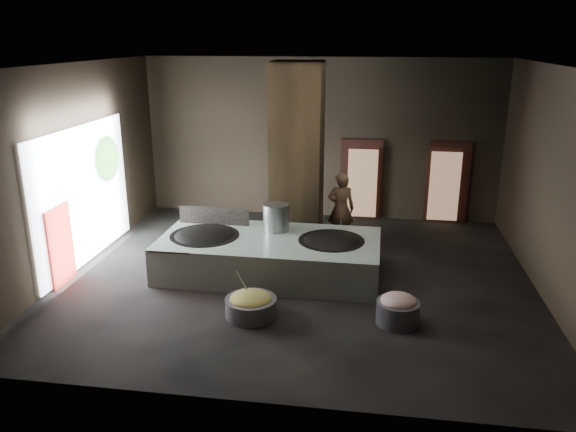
% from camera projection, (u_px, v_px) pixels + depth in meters
% --- Properties ---
extents(floor, '(10.00, 9.00, 0.10)m').
position_uv_depth(floor, '(298.00, 278.00, 12.34)').
color(floor, black).
rests_on(floor, ground).
extents(ceiling, '(10.00, 9.00, 0.10)m').
position_uv_depth(ceiling, '(300.00, 62.00, 10.93)').
color(ceiling, black).
rests_on(ceiling, back_wall).
extents(back_wall, '(10.00, 0.10, 4.50)m').
position_uv_depth(back_wall, '(320.00, 139.00, 15.92)').
color(back_wall, black).
rests_on(back_wall, ground).
extents(front_wall, '(10.00, 0.10, 4.50)m').
position_uv_depth(front_wall, '(253.00, 259.00, 7.36)').
color(front_wall, black).
rests_on(front_wall, ground).
extents(left_wall, '(0.10, 9.00, 4.50)m').
position_uv_depth(left_wall, '(72.00, 169.00, 12.36)').
color(left_wall, black).
rests_on(left_wall, ground).
extents(right_wall, '(0.10, 9.00, 4.50)m').
position_uv_depth(right_wall, '(556.00, 186.00, 10.92)').
color(right_wall, black).
rests_on(right_wall, ground).
extents(pillar, '(1.20, 1.20, 4.50)m').
position_uv_depth(pillar, '(297.00, 158.00, 13.47)').
color(pillar, black).
rests_on(pillar, ground).
extents(hearth_platform, '(4.81, 2.35, 0.83)m').
position_uv_depth(hearth_platform, '(270.00, 256.00, 12.37)').
color(hearth_platform, silver).
rests_on(hearth_platform, ground).
extents(platform_cap, '(4.68, 2.24, 0.03)m').
position_uv_depth(platform_cap, '(269.00, 239.00, 12.25)').
color(platform_cap, black).
rests_on(platform_cap, hearth_platform).
extents(wok_left, '(1.51, 1.51, 0.42)m').
position_uv_depth(wok_left, '(205.00, 239.00, 12.43)').
color(wok_left, black).
rests_on(wok_left, hearth_platform).
extents(wok_left_rim, '(1.54, 1.54, 0.05)m').
position_uv_depth(wok_left_rim, '(205.00, 236.00, 12.40)').
color(wok_left_rim, black).
rests_on(wok_left_rim, hearth_platform).
extents(wok_right, '(1.40, 1.40, 0.39)m').
position_uv_depth(wok_right, '(331.00, 244.00, 12.12)').
color(wok_right, black).
rests_on(wok_right, hearth_platform).
extents(wok_right_rim, '(1.43, 1.43, 0.05)m').
position_uv_depth(wok_right_rim, '(331.00, 241.00, 12.10)').
color(wok_right_rim, black).
rests_on(wok_right_rim, hearth_platform).
extents(stock_pot, '(0.58, 0.58, 0.62)m').
position_uv_depth(stock_pot, '(276.00, 217.00, 12.66)').
color(stock_pot, '#919497').
rests_on(stock_pot, hearth_platform).
extents(splash_guard, '(1.66, 0.09, 0.42)m').
position_uv_depth(splash_guard, '(214.00, 216.00, 13.09)').
color(splash_guard, black).
rests_on(splash_guard, hearth_platform).
extents(cook, '(0.70, 0.47, 1.85)m').
position_uv_depth(cook, '(341.00, 209.00, 14.01)').
color(cook, '#906A49').
rests_on(cook, ground).
extents(veg_basin, '(1.15, 1.15, 0.36)m').
position_uv_depth(veg_basin, '(251.00, 307.00, 10.54)').
color(veg_basin, slate).
rests_on(veg_basin, ground).
extents(veg_fill, '(0.80, 0.80, 0.25)m').
position_uv_depth(veg_fill, '(251.00, 299.00, 10.48)').
color(veg_fill, '#87A54F').
rests_on(veg_fill, veg_basin).
extents(ladle, '(0.26, 0.32, 0.69)m').
position_uv_depth(ladle, '(244.00, 285.00, 10.59)').
color(ladle, '#919497').
rests_on(ladle, veg_basin).
extents(meat_basin, '(0.79, 0.79, 0.43)m').
position_uv_depth(meat_basin, '(398.00, 312.00, 10.26)').
color(meat_basin, slate).
rests_on(meat_basin, ground).
extents(meat_fill, '(0.66, 0.66, 0.25)m').
position_uv_depth(meat_fill, '(399.00, 301.00, 10.19)').
color(meat_fill, tan).
rests_on(meat_fill, meat_basin).
extents(doorway_near, '(1.18, 0.08, 2.38)m').
position_uv_depth(doorway_near, '(361.00, 181.00, 16.01)').
color(doorway_near, black).
rests_on(doorway_near, ground).
extents(doorway_near_glow, '(0.83, 0.04, 1.96)m').
position_uv_depth(doorway_near_glow, '(362.00, 184.00, 15.88)').
color(doorway_near_glow, '#8C6647').
rests_on(doorway_near_glow, ground).
extents(doorway_far, '(1.18, 0.08, 2.38)m').
position_uv_depth(doorway_far, '(447.00, 184.00, 15.66)').
color(doorway_far, black).
rests_on(doorway_far, ground).
extents(doorway_far_glow, '(0.82, 0.04, 1.95)m').
position_uv_depth(doorway_far_glow, '(444.00, 187.00, 15.56)').
color(doorway_far_glow, '#8C6647').
rests_on(doorway_far_glow, ground).
extents(left_opening, '(0.04, 4.20, 3.10)m').
position_uv_depth(left_opening, '(84.00, 195.00, 12.73)').
color(left_opening, white).
rests_on(left_opening, ground).
extents(pavilion_sliver, '(0.05, 0.90, 1.70)m').
position_uv_depth(pavilion_sliver, '(61.00, 246.00, 11.73)').
color(pavilion_sliver, maroon).
rests_on(pavilion_sliver, ground).
extents(tree_silhouette, '(0.28, 1.10, 1.10)m').
position_uv_depth(tree_silhouette, '(108.00, 159.00, 13.57)').
color(tree_silhouette, '#194714').
rests_on(tree_silhouette, left_opening).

